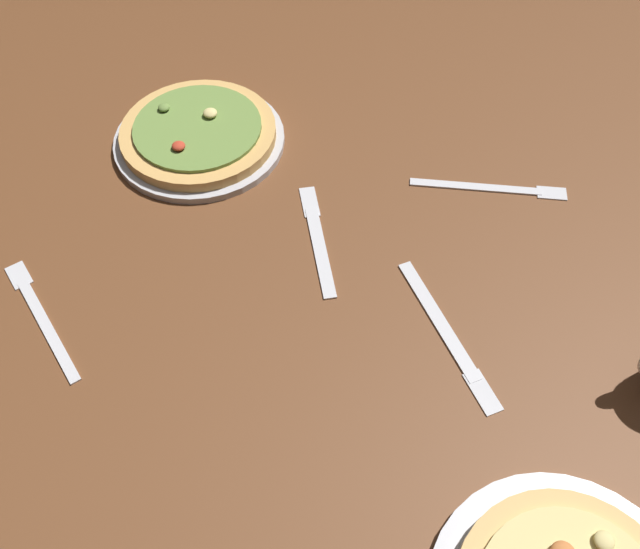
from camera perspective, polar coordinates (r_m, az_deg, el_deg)
name	(u,v)px	position (r m, az deg, el deg)	size (l,w,h in m)	color
ground_plane	(320,290)	(0.93, 0.00, -1.30)	(2.40, 2.40, 0.03)	brown
pizza_plate_far	(199,135)	(1.12, -10.15, 11.47)	(0.27, 0.27, 0.05)	#B2B2B7
fork_left	(41,316)	(0.96, -22.42, -3.23)	(0.17, 0.17, 0.01)	silver
knife_right	(318,238)	(0.97, -0.21, 3.09)	(0.09, 0.20, 0.01)	silver
fork_spare	(492,188)	(1.07, 14.27, 7.09)	(0.24, 0.04, 0.01)	silver
knife_spare	(447,333)	(0.89, 10.64, -4.88)	(0.15, 0.21, 0.01)	silver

